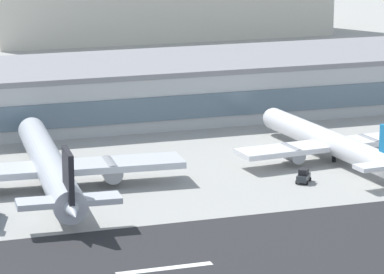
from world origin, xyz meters
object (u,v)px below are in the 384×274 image
Objects in this scene: terminal_building at (131,89)px; service_baggage_tug_0 at (303,176)px; airliner_blue_tail_gate_1 at (333,144)px; airliner_black_tail_gate_0 at (50,168)px.

service_baggage_tug_0 is (12.71, -53.87, -4.44)m from terminal_building.
airliner_blue_tail_gate_1 reaches higher than service_baggage_tug_0.
terminal_building reaches higher than service_baggage_tug_0.
service_baggage_tug_0 is at bearing 129.93° from airliner_blue_tail_gate_1.
airliner_blue_tail_gate_1 is 12.57× the size of service_baggage_tug_0.
terminal_building is at bearing 21.78° from airliner_blue_tail_gate_1.
service_baggage_tug_0 is (37.74, -8.09, -2.44)m from airliner_black_tail_gate_0.
airliner_blue_tail_gate_1 is at bearing -83.81° from airliner_black_tail_gate_0.
terminal_building is 48.10× the size of service_baggage_tug_0.
airliner_blue_tail_gate_1 is at bearing -62.68° from terminal_building.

